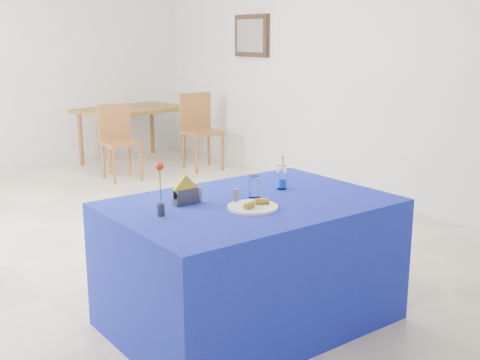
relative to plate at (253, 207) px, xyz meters
The scene contains 16 objects.
floor 2.14m from the plate, 81.14° to the left, with size 7.00×7.00×0.00m, color beige.
room_shell 2.22m from the plate, 81.14° to the left, with size 7.00×7.00×7.00m.
picture_frame 4.62m from the plate, 52.12° to the left, with size 0.06×0.64×0.52m, color black.
picture_art 4.60m from the plate, 52.37° to the left, with size 0.02×0.52×0.40m, color #998C66.
plate is the anchor object (origin of this frame).
drinking_glass 0.24m from the plate, 49.53° to the left, with size 0.07×0.07×0.13m, color white.
salt_shaker 0.34m from the plate, 117.94° to the left, with size 0.03×0.03×0.09m, color slate.
pepper_shaker 0.15m from the plate, 95.52° to the left, with size 0.03×0.03×0.09m, color #5D5C61.
blue_table 0.42m from the plate, 57.36° to the left, with size 1.60×1.10×0.76m.
water_bottle 0.49m from the plate, 29.92° to the left, with size 0.06×0.06×0.21m.
napkin_holder 0.39m from the plate, 128.82° to the left, with size 0.16×0.06×0.17m.
rose_vase 0.53m from the plate, 159.19° to the left, with size 0.05×0.05×0.29m.
oak_table 5.14m from the plate, 70.47° to the left, with size 1.53×1.12×0.76m.
chair_bg_left 4.24m from the plate, 74.43° to the left, with size 0.42×0.42×0.90m.
chair_bg_right 4.58m from the plate, 60.64° to the left, with size 0.48×0.48×0.98m.
banana_pieces 0.03m from the plate, 45.34° to the right, with size 0.19×0.09×0.04m.
Camera 1 is at (-2.30, -4.50, 1.70)m, focal length 45.00 mm.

